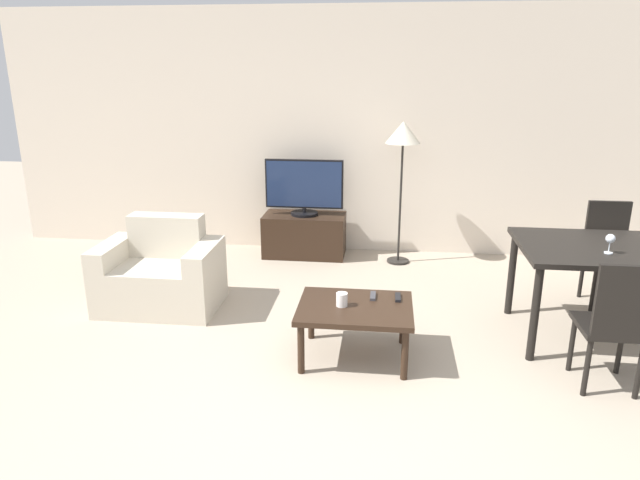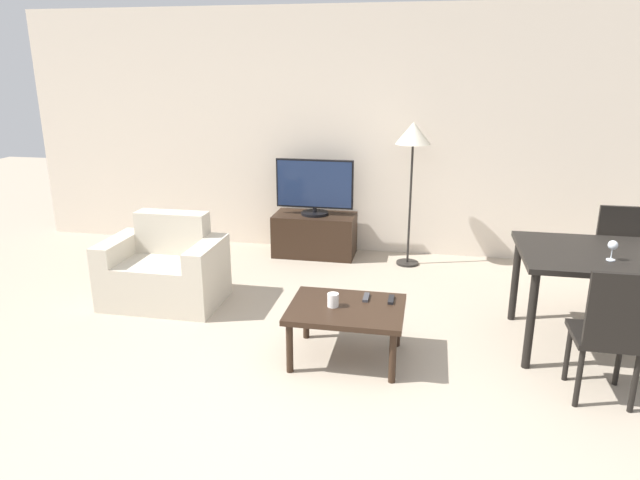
{
  "view_description": "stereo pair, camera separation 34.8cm",
  "coord_description": "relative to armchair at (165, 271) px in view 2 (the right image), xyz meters",
  "views": [
    {
      "loc": [
        0.43,
        -2.84,
        2.09
      ],
      "look_at": [
        -0.11,
        1.78,
        0.65
      ],
      "focal_mm": 32.0,
      "sensor_mm": 36.0,
      "label": 1
    },
    {
      "loc": [
        0.78,
        -2.79,
        2.09
      ],
      "look_at": [
        -0.11,
        1.78,
        0.65
      ],
      "focal_mm": 32.0,
      "sensor_mm": 36.0,
      "label": 2
    }
  ],
  "objects": [
    {
      "name": "ground_plane",
      "position": [
        1.53,
        -1.71,
        -0.29
      ],
      "size": [
        18.0,
        18.0,
        0.0
      ],
      "primitive_type": "plane",
      "color": "tan"
    },
    {
      "name": "wall_back",
      "position": [
        1.53,
        1.88,
        1.06
      ],
      "size": [
        7.93,
        0.06,
        2.7
      ],
      "color": "beige",
      "rests_on": "ground_plane"
    },
    {
      "name": "armchair",
      "position": [
        0.0,
        0.0,
        0.0
      ],
      "size": [
        1.03,
        0.69,
        0.79
      ],
      "color": "beige",
      "rests_on": "ground_plane"
    },
    {
      "name": "tv_stand",
      "position": [
        1.06,
        1.57,
        -0.05
      ],
      "size": [
        0.91,
        0.47,
        0.47
      ],
      "color": "black",
      "rests_on": "ground_plane"
    },
    {
      "name": "tv",
      "position": [
        1.06,
        1.57,
        0.49
      ],
      "size": [
        0.86,
        0.3,
        0.62
      ],
      "color": "black",
      "rests_on": "tv_stand"
    },
    {
      "name": "coffee_table",
      "position": [
        1.77,
        -0.74,
        0.07
      ],
      "size": [
        0.83,
        0.65,
        0.41
      ],
      "color": "black",
      "rests_on": "ground_plane"
    },
    {
      "name": "dining_table",
      "position": [
        3.71,
        -0.21,
        0.39
      ],
      "size": [
        1.42,
        0.95,
        0.77
      ],
      "color": "black",
      "rests_on": "ground_plane"
    },
    {
      "name": "dining_chair_near",
      "position": [
        3.46,
        -1.0,
        0.22
      ],
      "size": [
        0.4,
        0.4,
        0.92
      ],
      "color": "black",
      "rests_on": "ground_plane"
    },
    {
      "name": "dining_chair_far",
      "position": [
        3.96,
        0.57,
        0.22
      ],
      "size": [
        0.4,
        0.4,
        0.92
      ],
      "color": "black",
      "rests_on": "ground_plane"
    },
    {
      "name": "floor_lamp",
      "position": [
        2.12,
        1.45,
        1.05
      ],
      "size": [
        0.36,
        0.36,
        1.53
      ],
      "color": "black",
      "rests_on": "ground_plane"
    },
    {
      "name": "remote_primary",
      "position": [
        2.08,
        -0.57,
        0.13
      ],
      "size": [
        0.04,
        0.15,
        0.02
      ],
      "color": "black",
      "rests_on": "coffee_table"
    },
    {
      "name": "remote_secondary",
      "position": [
        1.89,
        -0.57,
        0.13
      ],
      "size": [
        0.04,
        0.15,
        0.02
      ],
      "color": "#38383D",
      "rests_on": "coffee_table"
    },
    {
      "name": "cup_white_near",
      "position": [
        1.67,
        -0.76,
        0.17
      ],
      "size": [
        0.08,
        0.08,
        0.1
      ],
      "color": "white",
      "rests_on": "coffee_table"
    },
    {
      "name": "wine_glass_left",
      "position": [
        3.59,
        -0.39,
        0.58
      ],
      "size": [
        0.07,
        0.07,
        0.15
      ],
      "color": "silver",
      "rests_on": "dining_table"
    }
  ]
}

